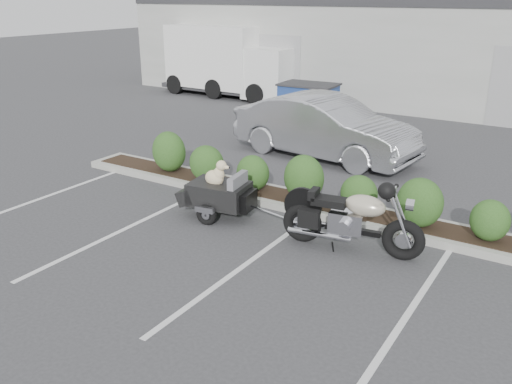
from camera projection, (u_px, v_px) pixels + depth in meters
The scene contains 8 objects.
ground at pixel (208, 235), 9.92m from camera, with size 90.00×90.00×0.00m, color #38383A.
planter_kerb at pixel (312, 205), 11.14m from camera, with size 12.00×1.00×0.15m, color #9E9E93.
building at pixel (451, 48), 22.70m from camera, with size 26.00×10.00×4.00m, color #9EA099.
motorcycle at pixel (351, 220), 9.16m from camera, with size 2.47×0.96×1.42m.
pet_trailer at pixel (218, 193), 10.60m from camera, with size 2.00×1.13×1.18m.
sedan at pixel (325, 127), 14.35m from camera, with size 1.74×4.98×1.64m, color #B8B9C0.
dumpster at pixel (308, 102), 18.64m from camera, with size 1.99×1.42×1.26m.
delivery_truck at pixel (231, 63), 22.82m from camera, with size 6.38×2.40×2.89m.
Camera 1 is at (5.56, -7.16, 4.19)m, focal length 38.00 mm.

